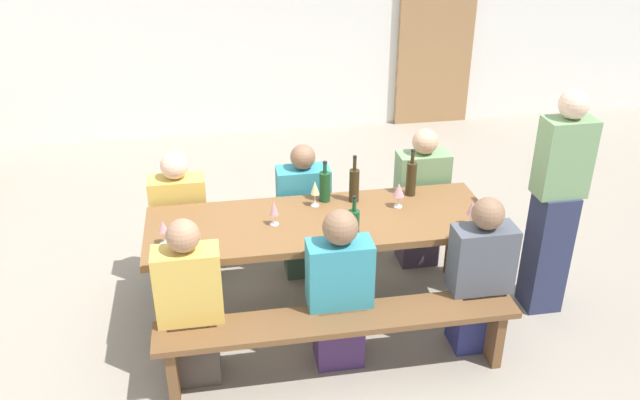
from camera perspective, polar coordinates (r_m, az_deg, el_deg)
The scene contains 21 objects.
ground_plane at distance 4.89m, azimuth -0.00°, elevation -9.39°, with size 24.00×24.00×0.00m, color gray.
wooden_door at distance 8.10m, azimuth 9.91°, elevation 13.62°, with size 0.90×0.06×2.10m, color #9E7247.
tasting_table at distance 4.52m, azimuth -0.00°, elevation -2.53°, with size 2.32×0.76×0.75m.
bench_near at distance 4.14m, azimuth 1.63°, elevation -10.98°, with size 2.22×0.30×0.45m.
bench_far at distance 5.26m, azimuth -1.26°, elevation -1.83°, with size 2.22×0.30×0.45m.
wine_bottle_0 at distance 4.68m, azimuth 0.42°, elevation 1.22°, with size 0.08×0.08×0.30m.
wine_bottle_1 at distance 4.80m, azimuth 7.80°, elevation 1.90°, with size 0.08×0.08×0.35m.
wine_bottle_2 at distance 4.67m, azimuth 2.94°, elevation 1.33°, with size 0.07×0.07×0.35m.
wine_bottle_3 at distance 4.20m, azimuth 2.91°, elevation -2.11°, with size 0.07×0.07×0.31m.
wine_glass_0 at distance 4.60m, azimuth -0.49°, elevation 0.97°, with size 0.06×0.06×0.19m.
wine_glass_1 at distance 4.27m, azimuth -13.28°, elevation -2.32°, with size 0.06×0.06×0.16m.
wine_glass_2 at distance 4.62m, azimuth 6.76°, elevation 0.82°, with size 0.08×0.08×0.18m.
wine_glass_3 at distance 4.38m, azimuth -3.97°, elevation -0.75°, with size 0.06×0.06×0.18m.
wine_glass_4 at distance 4.48m, azimuth 12.86°, elevation -0.70°, with size 0.07×0.07×0.18m.
seated_guest_near_0 at distance 4.11m, azimuth -11.00°, elevation -8.96°, with size 0.39×0.24×1.12m.
seated_guest_near_1 at distance 4.17m, azimuth 1.66°, elevation -7.93°, with size 0.40×0.24×1.10m.
seated_guest_near_2 at distance 4.41m, azimuth 13.48°, elevation -6.59°, with size 0.39×0.24×1.10m.
seated_guest_far_0 at distance 5.02m, azimuth -11.83°, elevation -2.06°, with size 0.40×0.24×1.08m.
seated_guest_far_1 at distance 5.06m, azimuth -1.41°, elevation -1.28°, with size 0.39×0.24×1.08m.
seated_guest_far_2 at distance 5.24m, azimuth 8.58°, elevation -0.13°, with size 0.39×0.24×1.14m.
standing_host at distance 4.80m, azimuth 19.45°, elevation -0.65°, with size 0.33×0.24×1.64m.
Camera 1 is at (-0.66, -3.86, 2.94)m, focal length 37.41 mm.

